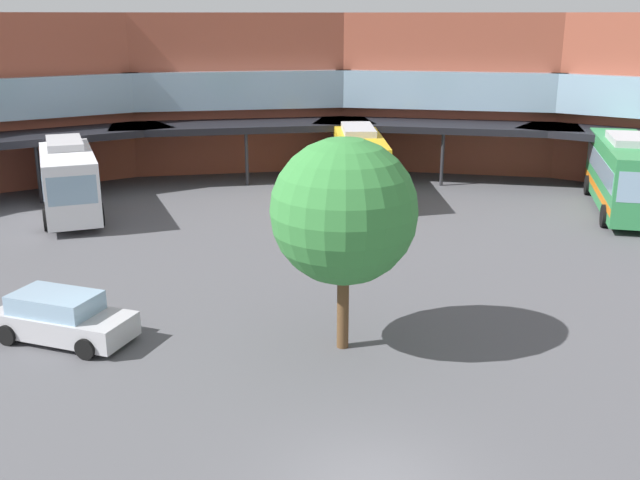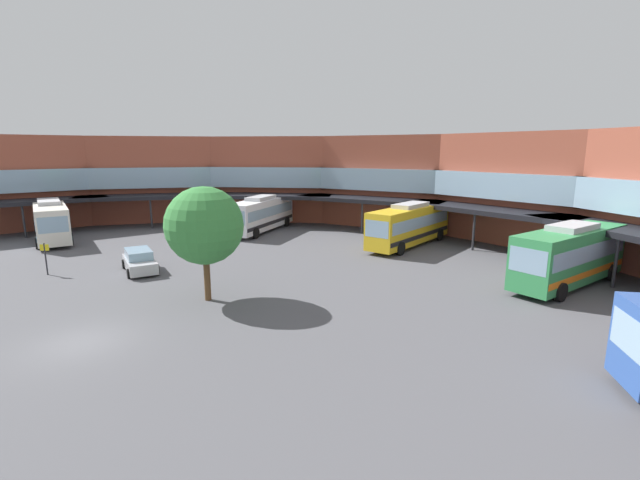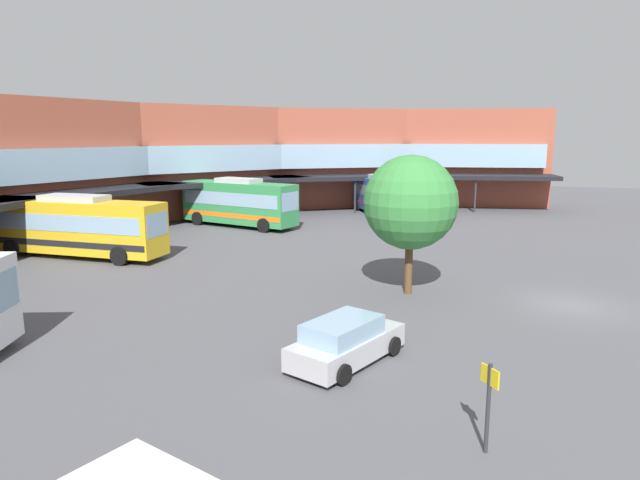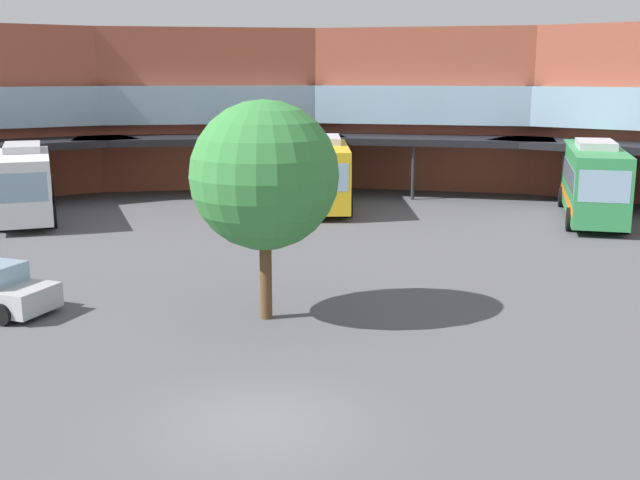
{
  "view_description": "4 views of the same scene",
  "coord_description": "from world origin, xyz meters",
  "px_view_note": "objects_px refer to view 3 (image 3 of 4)",
  "views": [
    {
      "loc": [
        -1.02,
        -13.53,
        9.8
      ],
      "look_at": [
        -1.25,
        9.48,
        2.71
      ],
      "focal_mm": 41.09,
      "sensor_mm": 36.0,
      "label": 1
    },
    {
      "loc": [
        20.08,
        -6.85,
        8.44
      ],
      "look_at": [
        2.51,
        13.36,
        2.94
      ],
      "focal_mm": 24.74,
      "sensor_mm": 36.0,
      "label": 2
    },
    {
      "loc": [
        -25.83,
        2.62,
        7.39
      ],
      "look_at": [
        2.66,
        12.61,
        1.65
      ],
      "focal_mm": 31.21,
      "sensor_mm": 36.0,
      "label": 3
    },
    {
      "loc": [
        1.74,
        -15.01,
        7.23
      ],
      "look_at": [
        0.95,
        11.7,
        1.41
      ],
      "focal_mm": 43.23,
      "sensor_mm": 36.0,
      "label": 4
    }
  ],
  "objects_px": {
    "bus_0": "(239,202)",
    "bus_1": "(77,226)",
    "bus_2": "(383,196)",
    "plaza_tree": "(411,203)",
    "stop_sign_post": "(489,398)",
    "parked_car": "(346,342)"
  },
  "relations": [
    {
      "from": "bus_0",
      "to": "bus_1",
      "type": "height_order",
      "value": "bus_0"
    },
    {
      "from": "bus_1",
      "to": "bus_2",
      "type": "distance_m",
      "value": 26.9
    },
    {
      "from": "bus_2",
      "to": "bus_1",
      "type": "bearing_deg",
      "value": -62.22
    },
    {
      "from": "bus_1",
      "to": "bus_2",
      "type": "bearing_deg",
      "value": 56.89
    },
    {
      "from": "bus_2",
      "to": "plaza_tree",
      "type": "height_order",
      "value": "plaza_tree"
    },
    {
      "from": "plaza_tree",
      "to": "stop_sign_post",
      "type": "height_order",
      "value": "plaza_tree"
    },
    {
      "from": "bus_2",
      "to": "stop_sign_post",
      "type": "height_order",
      "value": "bus_2"
    },
    {
      "from": "bus_1",
      "to": "stop_sign_post",
      "type": "distance_m",
      "value": 28.4
    },
    {
      "from": "bus_1",
      "to": "parked_car",
      "type": "xyz_separation_m",
      "value": [
        -10.03,
        -20.09,
        -1.19
      ]
    },
    {
      "from": "parked_car",
      "to": "plaza_tree",
      "type": "xyz_separation_m",
      "value": [
        8.78,
        -0.44,
        3.58
      ]
    },
    {
      "from": "parked_car",
      "to": "stop_sign_post",
      "type": "height_order",
      "value": "stop_sign_post"
    },
    {
      "from": "bus_0",
      "to": "stop_sign_post",
      "type": "bearing_deg",
      "value": -40.63
    },
    {
      "from": "bus_1",
      "to": "plaza_tree",
      "type": "height_order",
      "value": "plaza_tree"
    },
    {
      "from": "bus_0",
      "to": "bus_2",
      "type": "bearing_deg",
      "value": 56.89
    },
    {
      "from": "bus_1",
      "to": "plaza_tree",
      "type": "distance_m",
      "value": 20.7
    },
    {
      "from": "bus_2",
      "to": "stop_sign_post",
      "type": "xyz_separation_m",
      "value": [
        -37.11,
        -11.02,
        -0.52
      ]
    },
    {
      "from": "plaza_tree",
      "to": "bus_1",
      "type": "bearing_deg",
      "value": 86.52
    },
    {
      "from": "bus_0",
      "to": "bus_2",
      "type": "distance_m",
      "value": 13.66
    },
    {
      "from": "bus_0",
      "to": "parked_car",
      "type": "xyz_separation_m",
      "value": [
        -23.6,
        -16.12,
        -1.26
      ]
    },
    {
      "from": "bus_0",
      "to": "parked_car",
      "type": "height_order",
      "value": "bus_0"
    },
    {
      "from": "stop_sign_post",
      "to": "bus_2",
      "type": "bearing_deg",
      "value": 16.54
    },
    {
      "from": "bus_1",
      "to": "bus_0",
      "type": "bearing_deg",
      "value": 71.21
    }
  ]
}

